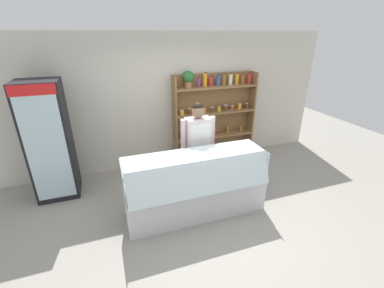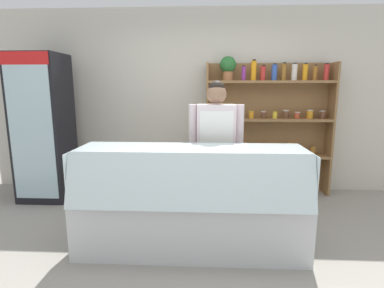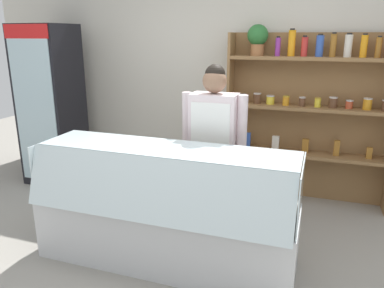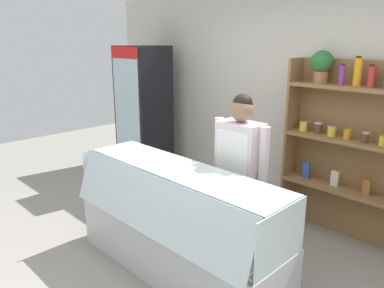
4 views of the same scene
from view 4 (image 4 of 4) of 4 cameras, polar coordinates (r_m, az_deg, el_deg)
name	(u,v)px [view 4 (image 4 of 4)]	position (r m, az deg, el deg)	size (l,w,h in m)	color
ground_plane	(183,284)	(3.56, -1.43, -20.55)	(12.00, 12.00, 0.00)	gray
back_wall	(307,107)	(4.52, 17.08, 5.45)	(6.80, 0.10, 2.70)	beige
drinks_fridge	(144,115)	(5.62, -7.37, 4.36)	(0.66, 0.60, 2.01)	black
shelving_unit	(371,143)	(4.09, 25.58, 0.16)	(1.80, 0.29, 1.99)	olive
deli_display_case	(177,241)	(3.56, -2.37, -14.49)	(2.16, 0.72, 1.01)	silver
shop_clerk	(239,166)	(3.51, 7.24, -3.30)	(0.61, 0.25, 1.64)	#4C4233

